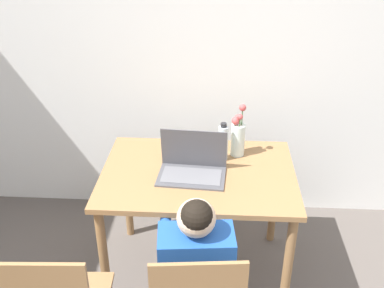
% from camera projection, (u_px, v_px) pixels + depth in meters
% --- Properties ---
extents(wall_back, '(6.40, 0.05, 2.50)m').
position_uv_depth(wall_back, '(210.00, 44.00, 2.90)').
color(wall_back, white).
rests_on(wall_back, ground_plane).
extents(dining_table, '(1.08, 0.77, 0.74)m').
position_uv_depth(dining_table, '(198.00, 186.00, 2.54)').
color(dining_table, olive).
rests_on(dining_table, ground_plane).
extents(person_seated, '(0.36, 0.45, 1.02)m').
position_uv_depth(person_seated, '(195.00, 265.00, 2.00)').
color(person_seated, '#1E4C9E').
rests_on(person_seated, ground_plane).
extents(laptop, '(0.38, 0.26, 0.24)m').
position_uv_depth(laptop, '(192.00, 165.00, 2.45)').
color(laptop, '#4C4C51').
rests_on(laptop, dining_table).
extents(flower_vase, '(0.08, 0.08, 0.32)m').
position_uv_depth(flower_vase, '(238.00, 136.00, 2.61)').
color(flower_vase, silver).
rests_on(flower_vase, dining_table).
extents(water_bottle, '(0.06, 0.06, 0.23)m').
position_uv_depth(water_bottle, '(223.00, 143.00, 2.56)').
color(water_bottle, silver).
rests_on(water_bottle, dining_table).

